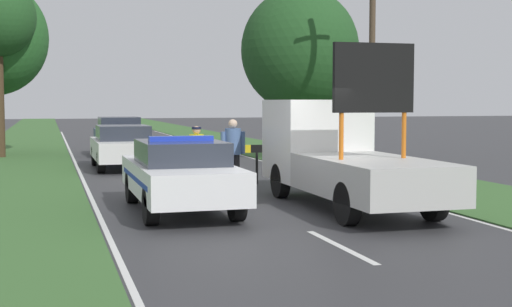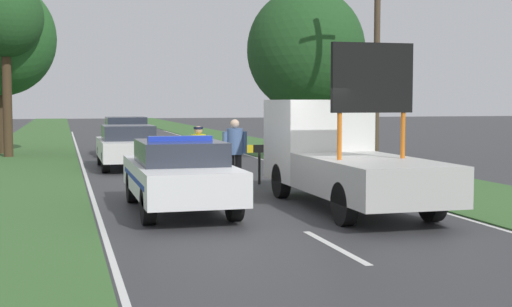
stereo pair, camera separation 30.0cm
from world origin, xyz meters
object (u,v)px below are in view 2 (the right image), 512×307
Objects in this scene: work_truck at (338,154)px; utility_pole at (377,48)px; traffic_cone_centre_front at (229,176)px; police_car at (179,174)px; road_barrier at (220,152)px; traffic_cone_near_police at (157,174)px; queued_car_van_white at (128,146)px; roadside_tree_near_left at (0,38)px; roadside_tree_mid_left at (306,50)px; pedestrian_civilian at (235,148)px; roadside_tree_near_right at (5,19)px; traffic_cone_near_truck at (231,188)px; queued_car_hatch_blue at (126,135)px; police_officer at (199,152)px.

work_truck is 8.39m from utility_pole.
utility_pole reaches higher than traffic_cone_centre_front.
police_car is 1.79× the size of road_barrier.
police_car reaches higher than traffic_cone_near_police.
traffic_cone_near_police is 4.60m from queued_car_van_white.
work_truck is 19.84m from roadside_tree_near_left.
roadside_tree_mid_left is at bearing 44.77° from traffic_cone_near_police.
roadside_tree_mid_left is (6.80, 11.70, 3.43)m from police_car.
roadside_tree_near_right reaches higher than pedestrian_civilian.
queued_car_van_white is at bearing 94.76° from traffic_cone_near_police.
utility_pole is at bearing -36.51° from roadside_tree_near_right.
road_barrier is at bearing 89.17° from pedestrian_civilian.
police_car is 16.89m from roadside_tree_near_right.
queued_car_van_white is 0.61× the size of roadside_tree_near_left.
work_truck is 3.57m from pedestrian_civilian.
police_car is 9.94× the size of traffic_cone_near_truck.
work_truck is at bearing -57.23° from traffic_cone_near_police.
traffic_cone_near_truck is at bearing -68.87° from roadside_tree_near_left.
pedestrian_civilian is at bearing -65.01° from roadside_tree_near_left.
queued_car_hatch_blue is at bearing -24.27° from roadside_tree_near_left.
traffic_cone_near_truck is 16.11m from roadside_tree_near_right.
roadside_tree_mid_left reaches higher than police_officer.
traffic_cone_near_truck is (1.45, 1.55, -0.53)m from police_car.
roadside_tree_mid_left reaches higher than traffic_cone_near_police.
pedestrian_civilian is 10.26m from roadside_tree_mid_left.
traffic_cone_near_police is at bearing 119.34° from pedestrian_civilian.
police_car is 0.67× the size of roadside_tree_near_left.
queued_car_van_white is at bearing 94.96° from pedestrian_civilian.
roadside_tree_near_left is (-4.77, 17.65, 4.13)m from police_car.
traffic_cone_near_truck is 0.07× the size of roadside_tree_mid_left.
roadside_tree_near_right is at bearing 113.66° from traffic_cone_near_police.
traffic_cone_near_truck is (-0.30, -2.57, -0.64)m from road_barrier.
traffic_cone_near_police is 12.58m from roadside_tree_near_right.
police_car is 5.17m from traffic_cone_near_police.
road_barrier is 7.05m from utility_pole.
traffic_cone_near_police is 0.07× the size of roadside_tree_mid_left.
roadside_tree_near_right reaches higher than work_truck.
traffic_cone_near_police is 10.12m from roadside_tree_mid_left.
roadside_tree_near_right is at bearing 143.49° from utility_pole.
roadside_tree_near_left is (-6.72, 14.42, 3.84)m from pedestrian_civilian.
roadside_tree_near_left is (-5.81, 14.25, 3.93)m from police_officer.
pedestrian_civilian is at bearing 98.07° from queued_car_hatch_blue.
traffic_cone_near_police is at bearing 89.81° from queued_car_hatch_blue.
traffic_cone_centre_front is at bearing 73.72° from pedestrian_civilian.
queued_car_hatch_blue is 8.27m from roadside_tree_mid_left.
work_truck reaches higher than queued_car_hatch_blue.
roadside_tree_near_right is (0.37, -2.04, 0.59)m from roadside_tree_near_left.
pedestrian_civilian is (0.20, -0.89, 0.17)m from road_barrier.
queued_car_hatch_blue is at bearing -94.14° from queued_car_van_white.
pedestrian_civilian is 7.22m from utility_pole.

